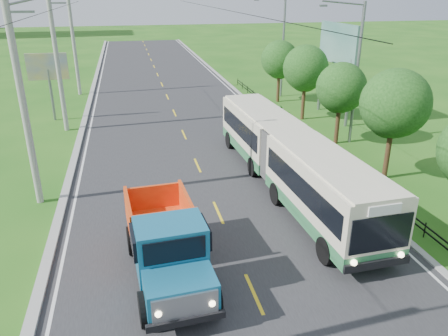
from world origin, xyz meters
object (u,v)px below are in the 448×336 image
object	(u,v)px
tree_fourth	(341,90)
planter_mid	(319,140)
pole_far	(74,41)
tree_fifth	(305,70)
planter_far	(280,110)
dump_truck	(167,240)
pole_mid	(58,60)
tree_third	(394,107)
bus	(289,155)
streetlight_mid	(355,69)
streetlight_far	(282,44)
planter_near	(385,190)
tree_back	(280,61)
billboard_right	(337,50)
pole_near	(23,100)
billboard_left	(48,71)

from	to	relation	value
tree_fourth	planter_mid	distance (m)	3.53
pole_far	tree_fifth	distance (m)	22.25
planter_far	dump_truck	xyz separation A→B (m)	(-11.36, -20.38, 1.24)
pole_mid	tree_third	world-z (taller)	pole_mid
bus	dump_truck	size ratio (longest dim) A/B	2.49
tree_fourth	streetlight_mid	xyz separation A→B (m)	(0.79, -0.14, 1.32)
tree_fourth	streetlight_far	distance (m)	13.94
streetlight_mid	streetlight_far	size ratio (longest dim) A/B	1.00
tree_fifth	planter_near	distance (m)	14.64
tree_fourth	bus	distance (m)	8.74
tree_back	streetlight_mid	distance (m)	12.23
billboard_right	pole_mid	bearing A→B (deg)	177.22
tree_back	streetlight_far	xyz separation A→B (m)	(0.79, 1.86, 1.25)
streetlight_mid	billboard_right	world-z (taller)	streetlight_mid
tree_fifth	planter_far	distance (m)	4.21
pole_near	billboard_right	distance (m)	23.32
tree_fifth	streetlight_mid	distance (m)	6.28
pole_near	tree_fourth	bearing A→B (deg)	15.84
planter_mid	tree_fourth	bearing A→B (deg)	6.39
tree_third	streetlight_mid	xyz separation A→B (m)	(0.79, 5.86, 0.92)
streetlight_far	dump_truck	world-z (taller)	streetlight_far
pole_mid	planter_far	size ratio (longest dim) A/B	14.93
tree_back	billboard_left	xyz separation A→B (m)	(-19.36, -2.14, 0.21)
pole_near	bus	bearing A→B (deg)	-5.41
pole_mid	tree_back	distance (m)	18.89
bus	dump_truck	distance (m)	9.22
planter_mid	billboard_left	distance (m)	20.99
pole_mid	pole_far	xyz separation A→B (m)	(0.00, 12.00, 0.00)
planter_mid	dump_truck	distance (m)	16.84
tree_back	billboard_right	size ratio (longest dim) A/B	0.75
tree_back	planter_mid	world-z (taller)	tree_back
tree_third	tree_fourth	size ratio (longest dim) A/B	1.11
planter_near	tree_back	bearing A→B (deg)	86.43
streetlight_mid	planter_near	distance (m)	9.46
pole_far	dump_truck	distance (m)	32.05
tree_fifth	planter_near	bearing A→B (deg)	-95.08
pole_mid	tree_fourth	size ratio (longest dim) A/B	1.85
pole_near	tree_third	world-z (taller)	pole_near
pole_far	planter_far	xyz separation A→B (m)	(16.86, -11.00, -4.81)
streetlight_mid	billboard_right	xyz separation A→B (m)	(1.66, 6.00, 0.44)
tree_fourth	billboard_right	size ratio (longest dim) A/B	0.74
billboard_right	dump_truck	world-z (taller)	billboard_right
pole_near	tree_third	size ratio (longest dim) A/B	1.67
pole_far	planter_mid	xyz separation A→B (m)	(16.86, -19.00, -4.81)
tree_third	billboard_right	distance (m)	12.18
tree_fourth	tree_back	world-z (taller)	tree_back
pole_mid	planter_far	distance (m)	17.56
planter_near	planter_mid	distance (m)	8.00
streetlight_mid	streetlight_far	distance (m)	14.00
pole_mid	planter_far	bearing A→B (deg)	3.39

